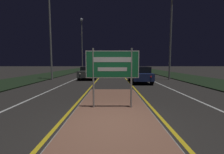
# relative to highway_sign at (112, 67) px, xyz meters

# --- Properties ---
(ground_plane) EXTENTS (160.00, 160.00, 0.00)m
(ground_plane) POSITION_rel_highway_sign_xyz_m (0.00, -1.63, -1.70)
(ground_plane) COLOR #282623
(median_island) EXTENTS (2.88, 8.28, 0.10)m
(median_island) POSITION_rel_highway_sign_xyz_m (0.00, 0.00, -1.66)
(median_island) COLOR #999993
(median_island) RESTS_ON ground_plane
(verge_left) EXTENTS (5.00, 100.00, 0.08)m
(verge_left) POSITION_rel_highway_sign_xyz_m (-9.50, 18.37, -1.66)
(verge_left) COLOR black
(verge_left) RESTS_ON ground_plane
(verge_right) EXTENTS (5.00, 100.00, 0.08)m
(verge_right) POSITION_rel_highway_sign_xyz_m (9.50, 18.37, -1.66)
(verge_right) COLOR black
(verge_right) RESTS_ON ground_plane
(centre_line_yellow_left) EXTENTS (0.12, 70.00, 0.01)m
(centre_line_yellow_left) POSITION_rel_highway_sign_xyz_m (-1.63, 23.37, -1.70)
(centre_line_yellow_left) COLOR gold
(centre_line_yellow_left) RESTS_ON ground_plane
(centre_line_yellow_right) EXTENTS (0.12, 70.00, 0.01)m
(centre_line_yellow_right) POSITION_rel_highway_sign_xyz_m (1.63, 23.37, -1.70)
(centre_line_yellow_right) COLOR gold
(centre_line_yellow_right) RESTS_ON ground_plane
(lane_line_white_left) EXTENTS (0.12, 70.00, 0.01)m
(lane_line_white_left) POSITION_rel_highway_sign_xyz_m (-4.20, 23.37, -1.70)
(lane_line_white_left) COLOR silver
(lane_line_white_left) RESTS_ON ground_plane
(lane_line_white_right) EXTENTS (0.12, 70.00, 0.01)m
(lane_line_white_right) POSITION_rel_highway_sign_xyz_m (4.20, 23.37, -1.70)
(lane_line_white_right) COLOR silver
(lane_line_white_right) RESTS_ON ground_plane
(edge_line_white_left) EXTENTS (0.10, 70.00, 0.01)m
(edge_line_white_left) POSITION_rel_highway_sign_xyz_m (-7.20, 23.37, -1.70)
(edge_line_white_left) COLOR silver
(edge_line_white_left) RESTS_ON ground_plane
(edge_line_white_right) EXTENTS (0.10, 70.00, 0.01)m
(edge_line_white_right) POSITION_rel_highway_sign_xyz_m (7.20, 23.37, -1.70)
(edge_line_white_right) COLOR silver
(edge_line_white_right) RESTS_ON ground_plane
(highway_sign) EXTENTS (2.04, 0.07, 2.31)m
(highway_sign) POSITION_rel_highway_sign_xyz_m (0.00, 0.00, 0.00)
(highway_sign) COLOR #9E9E99
(highway_sign) RESTS_ON median_island
(streetlight_left_near) EXTENTS (0.54, 0.54, 10.89)m
(streetlight_left_near) POSITION_rel_highway_sign_xyz_m (-6.61, 10.58, 5.24)
(streetlight_left_near) COLOR #9E9E99
(streetlight_left_near) RESTS_ON ground_plane
(streetlight_left_far) EXTENTS (0.59, 0.59, 10.96)m
(streetlight_left_far) POSITION_rel_highway_sign_xyz_m (-6.25, 25.75, 5.58)
(streetlight_left_far) COLOR #9E9E99
(streetlight_left_far) RESTS_ON ground_plane
(streetlight_right_near) EXTENTS (0.48, 0.48, 9.02)m
(streetlight_right_near) POSITION_rel_highway_sign_xyz_m (6.36, 10.81, 3.86)
(streetlight_right_near) COLOR #9E9E99
(streetlight_right_near) RESTS_ON ground_plane
(car_receding_0) EXTENTS (1.85, 4.11, 1.49)m
(car_receding_0) POSITION_rel_highway_sign_xyz_m (2.62, 8.28, -0.92)
(car_receding_0) COLOR navy
(car_receding_0) RESTS_ON ground_plane
(car_receding_1) EXTENTS (1.95, 4.34, 1.31)m
(car_receding_1) POSITION_rel_highway_sign_xyz_m (2.37, 20.47, -0.99)
(car_receding_1) COLOR silver
(car_receding_1) RESTS_ON ground_plane
(car_approaching_0) EXTENTS (1.94, 4.05, 1.41)m
(car_approaching_0) POSITION_rel_highway_sign_xyz_m (-2.71, 11.43, -0.95)
(car_approaching_0) COLOR #4C514C
(car_approaching_0) RESTS_ON ground_plane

